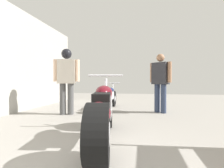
{
  "coord_description": "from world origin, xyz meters",
  "views": [
    {
      "loc": [
        0.57,
        -0.29,
        0.89
      ],
      "look_at": [
        -0.11,
        3.54,
        0.83
      ],
      "focal_mm": 27.2,
      "sensor_mm": 36.0,
      "label": 1
    }
  ],
  "objects_px": {
    "motorcycle_black_naked": "(109,98)",
    "motorcycle_maroon_cruiser": "(103,113)",
    "mechanic_with_helmet": "(67,75)",
    "mechanic_in_blue": "(160,79)"
  },
  "relations": [
    {
      "from": "mechanic_with_helmet",
      "to": "motorcycle_black_naked",
      "type": "bearing_deg",
      "value": 45.56
    },
    {
      "from": "motorcycle_black_naked",
      "to": "mechanic_in_blue",
      "type": "relative_size",
      "value": 1.09
    },
    {
      "from": "motorcycle_black_naked",
      "to": "mechanic_with_helmet",
      "type": "bearing_deg",
      "value": -134.44
    },
    {
      "from": "mechanic_with_helmet",
      "to": "motorcycle_maroon_cruiser",
      "type": "bearing_deg",
      "value": -52.33
    },
    {
      "from": "motorcycle_maroon_cruiser",
      "to": "motorcycle_black_naked",
      "type": "relative_size",
      "value": 1.2
    },
    {
      "from": "motorcycle_black_naked",
      "to": "mechanic_with_helmet",
      "type": "height_order",
      "value": "mechanic_with_helmet"
    },
    {
      "from": "mechanic_in_blue",
      "to": "mechanic_with_helmet",
      "type": "distance_m",
      "value": 2.61
    },
    {
      "from": "motorcycle_black_naked",
      "to": "mechanic_with_helmet",
      "type": "xyz_separation_m",
      "value": [
        -0.97,
        -0.98,
        0.69
      ]
    },
    {
      "from": "motorcycle_maroon_cruiser",
      "to": "motorcycle_black_naked",
      "type": "height_order",
      "value": "motorcycle_maroon_cruiser"
    },
    {
      "from": "motorcycle_black_naked",
      "to": "motorcycle_maroon_cruiser",
      "type": "bearing_deg",
      "value": -80.82
    }
  ]
}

